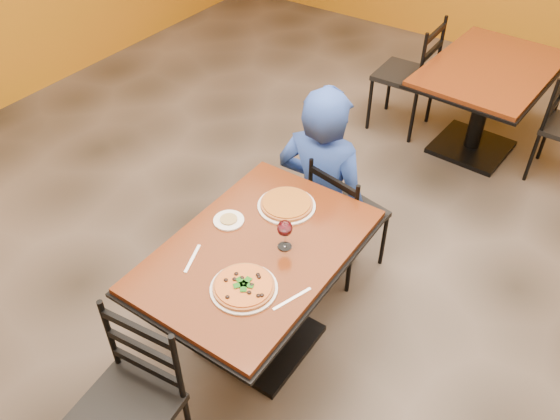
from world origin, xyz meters
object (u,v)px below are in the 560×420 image
Objects in this scene: chair_main_far at (348,215)px; plate_far at (287,206)px; pizza_main at (244,286)px; pizza_far at (287,204)px; chair_main_near at (124,414)px; wine_glass at (285,233)px; plate_main at (244,288)px; side_plate at (229,220)px; diner at (323,174)px; chair_second_left at (404,75)px; table_second at (486,89)px; table_main at (258,274)px.

plate_far is at bearing 84.29° from chair_main_far.
pizza_far is at bearing 105.38° from pizza_main.
chair_main_near is at bearing -104.73° from pizza_main.
chair_main_near is 4.96× the size of wine_glass.
chair_main_far is at bearing 91.17° from plate_main.
chair_main_near reaches higher than side_plate.
diner is at bearing 102.46° from plate_main.
chair_main_far is 1.81m from chair_second_left.
pizza_far reaches higher than plate_main.
pizza_far is 0.32m from side_plate.
chair_main_far is at bearing 79.06° from chair_main_near.
diner reaches higher than pizza_main.
plate_main is (0.02, -1.07, 0.34)m from chair_main_far.
wine_glass is at bearing -94.75° from table_second.
plate_far is at bearing 55.49° from side_plate.
chair_second_left is 2.87m from plate_main.
table_second is 2.84m from pizza_main.
pizza_far is (-0.16, 0.59, 0.00)m from pizza_main.
pizza_main is (0.17, 0.65, 0.32)m from chair_main_near.
pizza_far is (0.01, 1.24, 0.32)m from chair_main_near.
table_second is 4.28× the size of plate_far.
table_second is 2.84m from plate_main.
wine_glass is at bearing -57.99° from plate_far.
pizza_far is (-0.05, 0.34, 0.21)m from table_main.
side_plate is (-0.10, -0.79, 0.15)m from diner.
chair_main_near is 5.58× the size of side_plate.
chair_main_near is at bearing -79.89° from side_plate.
chair_second_left is 6.01× the size of side_plate.
pizza_main reaches higher than side_plate.
chair_main_far is at bearing 160.51° from diner.
diner is at bearing -1.66° from chair_main_far.
diner is 0.86m from wine_glass.
plate_main is (0.47, -2.82, 0.27)m from chair_second_left.
side_plate is (-0.24, 0.07, 0.20)m from table_main.
plate_far is 0.32m from wine_glass.
chair_main_far is 2.98× the size of pizza_far.
chair_second_left is 2.51m from side_plate.
diner is 3.88× the size of plate_far.
plate_far is (0.08, -0.52, 0.15)m from diner.
plate_far reaches higher than table_second.
chair_second_left reaches higher than plate_far.
table_main is 2.59m from table_second.
side_plate is (-0.35, 0.33, 0.00)m from plate_main.
chair_main_near is at bearing -96.20° from table_second.
side_plate is (-0.18, -0.27, 0.00)m from plate_far.
table_main is 0.88m from diner.
table_second is at bearing 77.53° from side_plate.
chair_main_near reaches higher than plate_far.
chair_second_left is at bearing 180.00° from table_second.
chair_second_left is 2.27m from plate_far.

